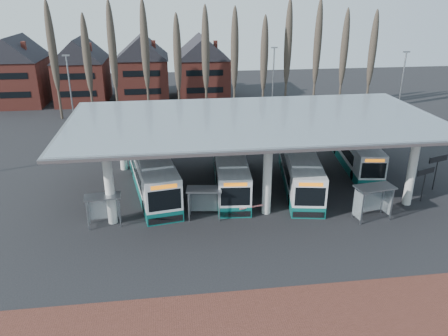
{
  "coord_description": "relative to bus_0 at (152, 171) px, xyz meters",
  "views": [
    {
      "loc": [
        -7.45,
        -27.91,
        16.47
      ],
      "look_at": [
        -2.79,
        7.0,
        2.21
      ],
      "focal_mm": 35.0,
      "sensor_mm": 36.0,
      "label": 1
    }
  ],
  "objects": [
    {
      "name": "poplar_row",
      "position": [
        9.08,
        24.77,
        7.04
      ],
      "size": [
        45.1,
        1.1,
        14.5
      ],
      "color": "#473D33",
      "rests_on": "ground"
    },
    {
      "name": "barrier",
      "position": [
        7.78,
        -6.16,
        -0.95
      ],
      "size": [
        1.97,
        0.78,
        1.0
      ],
      "rotation": [
        0.0,
        0.0,
        0.24
      ],
      "color": "black",
      "rests_on": "ground"
    },
    {
      "name": "lamp_post_a",
      "position": [
        -8.92,
        13.77,
        3.6
      ],
      "size": [
        0.8,
        0.16,
        10.17
      ],
      "color": "slate",
      "rests_on": "ground"
    },
    {
      "name": "shelter_0",
      "position": [
        -3.48,
        -5.95,
        0.05
      ],
      "size": [
        2.74,
        1.54,
        2.45
      ],
      "rotation": [
        0.0,
        0.0,
        0.09
      ],
      "color": "gray",
      "rests_on": "ground"
    },
    {
      "name": "shelter_1",
      "position": [
        4.15,
        -5.8,
        0.1
      ],
      "size": [
        2.86,
        1.7,
        2.51
      ],
      "rotation": [
        0.0,
        0.0,
        -0.13
      ],
      "color": "gray",
      "rests_on": "ground"
    },
    {
      "name": "bus_0",
      "position": [
        0.0,
        0.0,
        0.0
      ],
      "size": [
        4.99,
        13.5,
        3.67
      ],
      "rotation": [
        0.0,
        0.0,
        0.17
      ],
      "color": "white",
      "rests_on": "ground"
    },
    {
      "name": "info_sign_0",
      "position": [
        22.56,
        -5.42,
        0.76
      ],
      "size": [
        1.9,
        0.84,
        2.97
      ],
      "rotation": [
        0.0,
        0.0,
        0.38
      ],
      "color": "black",
      "rests_on": "ground"
    },
    {
      "name": "station_canopy",
      "position": [
        9.08,
        -0.23,
        3.95
      ],
      "size": [
        32.0,
        16.0,
        6.34
      ],
      "color": "silver",
      "rests_on": "ground"
    },
    {
      "name": "info_sign_1",
      "position": [
        24.87,
        -3.39,
        0.98
      ],
      "size": [
        2.1,
        0.8,
        3.23
      ],
      "rotation": [
        0.0,
        0.0,
        0.32
      ],
      "color": "black",
      "rests_on": "ground"
    },
    {
      "name": "shelter_2",
      "position": [
        16.97,
        -7.65,
        0.28
      ],
      "size": [
        3.15,
        1.89,
        2.76
      ],
      "rotation": [
        0.0,
        0.0,
        0.14
      ],
      "color": "gray",
      "rests_on": "ground"
    },
    {
      "name": "bus_3",
      "position": [
        20.27,
        3.23,
        -0.22
      ],
      "size": [
        4.04,
        11.77,
        3.21
      ],
      "rotation": [
        0.0,
        0.0,
        -0.14
      ],
      "color": "white",
      "rests_on": "ground"
    },
    {
      "name": "bus_2",
      "position": [
        13.2,
        -1.02,
        -0.11
      ],
      "size": [
        4.7,
        12.65,
        3.44
      ],
      "rotation": [
        0.0,
        0.0,
        -0.17
      ],
      "color": "white",
      "rests_on": "ground"
    },
    {
      "name": "lamp_post_c",
      "position": [
        29.08,
        11.77,
        3.6
      ],
      "size": [
        0.8,
        0.16,
        10.17
      ],
      "color": "slate",
      "rests_on": "ground"
    },
    {
      "name": "ground",
      "position": [
        9.08,
        -8.23,
        -1.73
      ],
      "size": [
        140.0,
        140.0,
        0.0
      ],
      "primitive_type": "plane",
      "color": "black",
      "rests_on": "ground"
    },
    {
      "name": "townhouse_row",
      "position": [
        -6.67,
        35.77,
        4.21
      ],
      "size": [
        36.8,
        10.3,
        12.25
      ],
      "color": "brown",
      "rests_on": "ground"
    },
    {
      "name": "bus_1",
      "position": [
        6.97,
        -0.19,
        -0.13
      ],
      "size": [
        3.55,
        12.35,
        3.39
      ],
      "rotation": [
        0.0,
        0.0,
        -0.08
      ],
      "color": "white",
      "rests_on": "ground"
    },
    {
      "name": "lamp_post_b",
      "position": [
        15.08,
        17.77,
        3.6
      ],
      "size": [
        0.8,
        0.16,
        10.17
      ],
      "color": "slate",
      "rests_on": "ground"
    }
  ]
}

